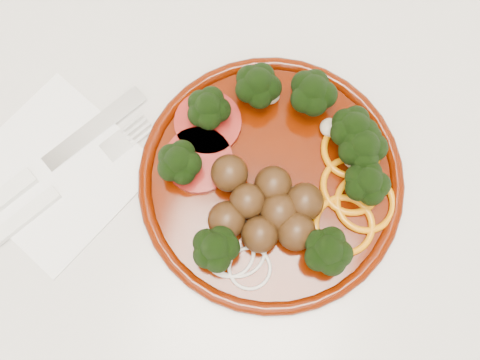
% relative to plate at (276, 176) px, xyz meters
% --- Properties ---
extents(counter, '(2.40, 0.60, 0.90)m').
position_rel_plate_xyz_m(counter, '(-0.00, -0.02, -0.47)').
color(counter, beige).
rests_on(counter, ground).
extents(plate, '(0.27, 0.27, 0.06)m').
position_rel_plate_xyz_m(plate, '(0.00, 0.00, 0.00)').
color(plate, '#4B1001').
rests_on(plate, counter).
extents(napkin, '(0.21, 0.21, 0.00)m').
position_rel_plate_xyz_m(napkin, '(-0.22, -0.05, -0.02)').
color(napkin, white).
rests_on(napkin, counter).
extents(knife, '(0.15, 0.20, 0.01)m').
position_rel_plate_xyz_m(knife, '(-0.24, -0.06, -0.01)').
color(knife, silver).
rests_on(knife, napkin).
extents(fork, '(0.13, 0.18, 0.01)m').
position_rel_plate_xyz_m(fork, '(-0.22, -0.08, -0.01)').
color(fork, white).
rests_on(fork, napkin).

